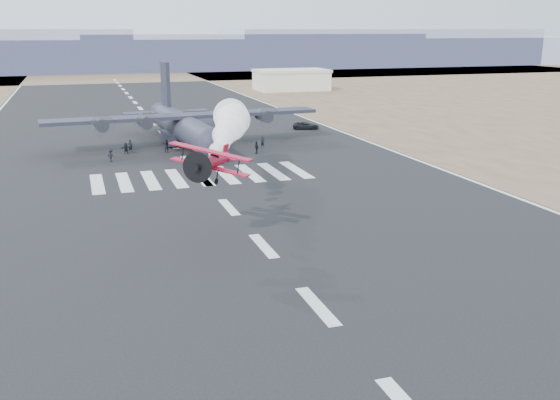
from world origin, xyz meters
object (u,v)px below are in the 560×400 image
hangar_right (291,80)px  crew_e (198,147)px  crew_c (111,155)px  crew_g (262,142)px  crew_a (130,146)px  crew_b (226,140)px  crew_f (126,148)px  crew_d (256,147)px  crew_h (167,146)px  support_vehicle (306,125)px  transport_aircraft (183,124)px  aerobatic_biplane (212,161)px

hangar_right → crew_e: bearing=-116.9°
hangar_right → crew_c: size_ratio=12.25×
crew_e → crew_g: crew_e is taller
crew_a → crew_c: size_ratio=1.01×
crew_b → crew_f: (-14.74, -1.37, -0.11)m
crew_d → crew_h: 12.73m
crew_g → crew_d: bearing=-132.1°
crew_b → crew_f: crew_b is taller
crew_a → crew_g: bearing=-166.3°
support_vehicle → crew_h: size_ratio=2.47×
crew_f → support_vehicle: bearing=22.3°
support_vehicle → crew_a: 33.31m
hangar_right → crew_g: size_ratio=12.09×
crew_a → crew_e: 10.17m
support_vehicle → crew_f: crew_f is taller
crew_b → support_vehicle: bearing=-120.1°
crew_c → crew_g: 22.27m
crew_c → crew_b: bearing=-115.3°
crew_d → hangar_right: bearing=146.2°
support_vehicle → crew_h: bearing=135.6°
crew_b → crew_e: crew_e is taller
support_vehicle → crew_c: 38.83m
support_vehicle → crew_d: size_ratio=2.70×
support_vehicle → crew_d: 23.59m
crew_b → crew_d: size_ratio=1.07×
transport_aircraft → crew_f: transport_aircraft is taller
aerobatic_biplane → support_vehicle: size_ratio=1.46×
crew_c → crew_g: (22.00, 3.41, 0.01)m
crew_b → crew_c: 18.13m
hangar_right → crew_c: 103.92m
support_vehicle → aerobatic_biplane: bearing=169.8°
hangar_right → crew_a: bearing=-122.9°
crew_a → crew_h: (4.92, -2.58, 0.09)m
crew_e → crew_h: (-3.99, 2.32, -0.01)m
crew_d → crew_f: (-17.60, 5.26, -0.05)m
crew_a → crew_d: (16.84, -7.06, 0.01)m
crew_e → crew_g: bearing=146.6°
crew_b → hangar_right: bearing=-90.4°
crew_c → hangar_right: bearing=-77.3°
crew_a → crew_f: bearing=89.9°
crew_e → crew_h: crew_e is taller
crew_h → aerobatic_biplane: bearing=-98.8°
crew_b → crew_f: bearing=30.2°
hangar_right → crew_h: (-47.68, -83.76, -2.08)m
hangar_right → crew_e: hangar_right is taller
transport_aircraft → crew_c: 15.24m
crew_g → crew_h: bearing=163.3°
crew_g → crew_f: bearing=161.7°
crew_e → crew_g: (9.99, 1.79, -0.09)m
aerobatic_biplane → crew_h: size_ratio=3.61×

